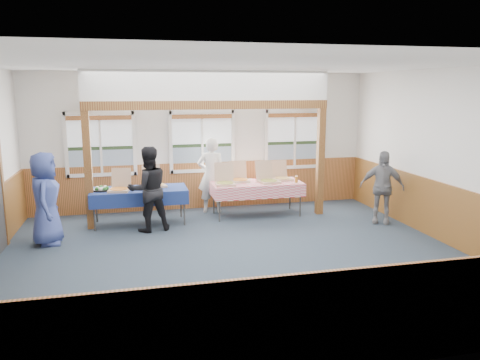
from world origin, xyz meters
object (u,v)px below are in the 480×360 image
(table_right, at_px, (257,185))
(woman_black, at_px, (148,189))
(man_blue, at_px, (45,199))
(table_left, at_px, (139,191))
(woman_white, at_px, (211,175))
(person_grey, at_px, (382,187))

(table_right, distance_m, woman_black, 2.51)
(man_blue, bearing_deg, table_left, -61.60)
(man_blue, bearing_deg, woman_white, -66.09)
(table_right, height_order, man_blue, man_blue)
(woman_black, relative_size, person_grey, 1.10)
(table_right, height_order, woman_black, woman_black)
(woman_black, xyz_separation_m, person_grey, (4.83, -0.55, -0.08))
(table_right, distance_m, woman_white, 1.08)
(table_left, bearing_deg, person_grey, -37.05)
(table_left, distance_m, woman_black, 0.60)
(table_left, xyz_separation_m, man_blue, (-1.68, -0.96, 0.15))
(table_left, bearing_deg, woman_black, -97.28)
(man_blue, bearing_deg, woman_black, -78.97)
(woman_white, height_order, woman_black, woman_white)
(table_left, height_order, person_grey, person_grey)
(table_right, relative_size, person_grey, 1.40)
(woman_white, relative_size, person_grey, 1.12)
(woman_black, height_order, person_grey, woman_black)
(table_left, distance_m, woman_white, 1.76)
(table_right, bearing_deg, woman_black, -178.69)
(man_blue, distance_m, person_grey, 6.69)
(table_left, relative_size, man_blue, 1.26)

